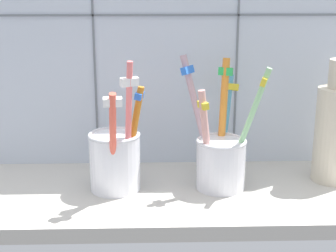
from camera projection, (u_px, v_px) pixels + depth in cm
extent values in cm
cube|color=#BCB7AD|center=(168.00, 197.00, 72.66)|extent=(64.00, 22.00, 2.00)
cube|color=silver|center=(166.00, 31.00, 78.03)|extent=(64.00, 2.00, 45.00)
cube|color=slate|center=(93.00, 32.00, 76.66)|extent=(0.30, 0.20, 45.00)
cube|color=slate|center=(238.00, 32.00, 77.29)|extent=(0.30, 0.20, 45.00)
cube|color=slate|center=(166.00, 15.00, 76.26)|extent=(64.00, 0.20, 0.30)
cylinder|color=white|center=(115.00, 162.00, 71.76)|extent=(6.98, 6.98, 7.87)
torus|color=silver|center=(114.00, 135.00, 70.63)|extent=(7.13, 7.13, 0.50)
cylinder|color=#F77777|center=(128.00, 128.00, 68.41)|extent=(1.89, 2.82, 18.05)
cube|color=white|center=(129.00, 82.00, 66.06)|extent=(2.54, 1.88, 1.15)
cylinder|color=orange|center=(132.00, 138.00, 70.31)|extent=(3.63, 1.56, 14.49)
cube|color=blue|center=(139.00, 95.00, 68.45)|extent=(1.42, 2.18, 1.01)
cylinder|color=#F85D48|center=(113.00, 145.00, 67.37)|extent=(1.67, 5.69, 14.82)
cube|color=white|center=(113.00, 102.00, 63.82)|extent=(2.47, 1.37, 1.31)
cylinder|color=white|center=(221.00, 164.00, 72.33)|extent=(6.82, 6.82, 6.86)
torus|color=silver|center=(221.00, 141.00, 71.35)|extent=(6.98, 6.98, 0.50)
cylinder|color=#53A1C2|center=(226.00, 126.00, 75.84)|extent=(2.91, 5.96, 14.47)
cube|color=yellow|center=(230.00, 87.00, 76.06)|extent=(2.67, 1.81, 1.12)
cylinder|color=#DFA199|center=(206.00, 141.00, 69.75)|extent=(2.88, 1.83, 14.08)
cube|color=yellow|center=(203.00, 105.00, 68.12)|extent=(1.53, 2.17, 0.97)
cylinder|color=#BE9AA5|center=(199.00, 120.00, 72.94)|extent=(5.77, 4.25, 17.95)
cube|color=blue|center=(187.00, 70.00, 72.00)|extent=(2.16, 2.47, 1.25)
cylinder|color=orange|center=(223.00, 120.00, 73.47)|extent=(2.19, 3.40, 17.40)
cube|color=green|center=(226.00, 71.00, 72.28)|extent=(2.14, 1.66, 1.19)
cylinder|color=#9EDC9D|center=(246.00, 129.00, 70.05)|extent=(5.96, 2.54, 17.02)
cube|color=yellow|center=(264.00, 81.00, 67.64)|extent=(1.50, 2.11, 1.24)
cylinder|color=beige|center=(336.00, 135.00, 74.20)|extent=(6.20, 6.20, 13.59)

